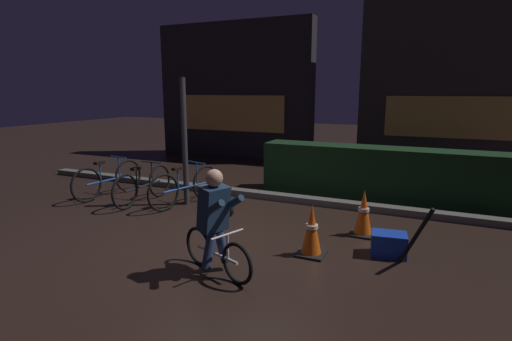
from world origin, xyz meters
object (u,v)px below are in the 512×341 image
Objects in this scene: traffic_cone_far at (363,213)px; closed_umbrella at (416,236)px; parked_bike_leftmost at (108,179)px; parked_bike_center_left at (186,187)px; traffic_cone_near at (312,231)px; street_post at (185,143)px; cyclist at (217,221)px; parked_bike_left_mid at (143,185)px; blue_crate at (389,244)px.

closed_umbrella is at bearing -48.81° from traffic_cone_far.
parked_bike_center_left is (1.77, 0.12, 0.00)m from parked_bike_leftmost.
street_post is at bearing 155.22° from traffic_cone_near.
parked_bike_left_mid is at bearing 165.03° from cyclist.
traffic_cone_near is 1.02m from blue_crate.
parked_bike_leftmost is at bearing 171.69° from cyclist.
parked_bike_leftmost is at bearing 178.83° from traffic_cone_far.
street_post reaches higher than parked_bike_left_mid.
closed_umbrella reaches higher than parked_bike_left_mid.
parked_bike_center_left is 3.05m from traffic_cone_near.
parked_bike_leftmost is at bearing 85.74° from parked_bike_left_mid.
cyclist reaches higher than closed_umbrella.
street_post is 5.30× the size of blue_crate.
parked_bike_left_mid is at bearing -164.34° from closed_umbrella.
parked_bike_center_left is at bearing 176.09° from traffic_cone_far.
cyclist reaches higher than traffic_cone_near.
blue_crate is 0.48m from closed_umbrella.
parked_bike_leftmost is at bearing 172.52° from blue_crate.
traffic_cone_far is at bearing -84.16° from parked_bike_leftmost.
parked_bike_left_mid is at bearing -162.25° from street_post.
closed_umbrella is (0.32, -0.25, 0.24)m from blue_crate.
closed_umbrella is (2.10, 1.10, -0.23)m from cyclist.
blue_crate is (0.92, 0.40, -0.18)m from traffic_cone_near.
parked_bike_left_mid reaches higher than traffic_cone_far.
cyclist reaches higher than parked_bike_leftmost.
parked_bike_center_left is at bearing -169.04° from closed_umbrella.
parked_bike_center_left is at bearing 152.26° from cyclist.
cyclist reaches higher than parked_bike_left_mid.
closed_umbrella reaches higher than blue_crate.
street_post is 2.74× the size of closed_umbrella.
parked_bike_leftmost is (-1.74, -0.18, -0.81)m from street_post.
cyclist is 2.38m from closed_umbrella.
parked_bike_leftmost is 2.47× the size of traffic_cone_near.
blue_crate is (3.70, -0.84, -0.20)m from parked_bike_center_left.
blue_crate is (3.74, -0.90, -1.02)m from street_post.
closed_umbrella is at bearing 6.89° from traffic_cone_near.
parked_bike_leftmost is 1.78m from parked_bike_center_left.
traffic_cone_far is (5.04, -0.10, -0.02)m from parked_bike_leftmost.
blue_crate is (0.44, -0.62, -0.18)m from traffic_cone_far.
cyclist is at bearing -112.25° from parked_bike_leftmost.
parked_bike_left_mid is at bearing 171.90° from blue_crate.
parked_bike_leftmost is 5.04m from traffic_cone_far.
closed_umbrella is at bearing -89.33° from parked_bike_center_left.
parked_bike_leftmost is 4.69m from traffic_cone_near.
traffic_cone_near reaches higher than blue_crate.
cyclist is at bearing -124.21° from traffic_cone_far.
parked_bike_leftmost is 1.35× the size of cyclist.
traffic_cone_far is 1.15m from closed_umbrella.
blue_crate is at bearing 168.31° from closed_umbrella.
street_post is at bearing 175.08° from traffic_cone_far.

